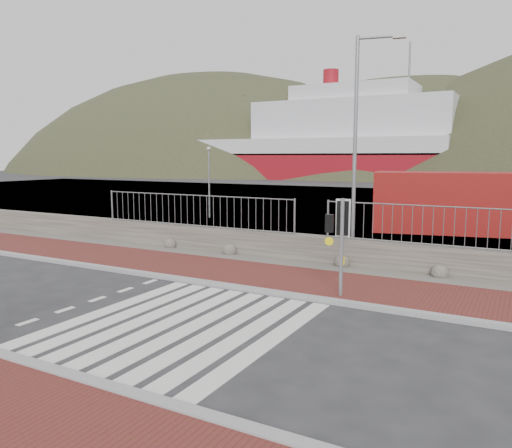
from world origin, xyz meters
The scene contains 14 objects.
ground centered at (0.00, 0.00, 0.00)m, with size 220.00×220.00×0.00m, color #28282B.
sidewalk_far centered at (0.00, 4.50, 0.04)m, with size 40.00×3.00×0.08m, color maroon.
kerb_near centered at (0.00, -3.00, 0.05)m, with size 40.00×0.25×0.12m, color gray.
kerb_far centered at (0.00, 3.00, 0.05)m, with size 40.00×0.25×0.12m, color gray.
zebra_crossing centered at (0.00, 0.00, 0.01)m, with size 4.62×5.60×0.01m.
gravel_strip centered at (0.00, 6.50, 0.03)m, with size 40.00×1.50×0.06m, color #59544C.
stone_wall centered at (0.00, 7.30, 0.45)m, with size 40.00×0.60×0.90m, color #4D483F.
railing centered at (0.00, 7.15, 1.82)m, with size 18.07×0.07×1.22m.
quay centered at (0.00, 27.90, 0.00)m, with size 120.00×40.00×0.50m, color #4C4C4F.
water centered at (0.00, 62.90, 0.00)m, with size 220.00×50.00×0.05m, color #3F4C54.
ferry centered at (-24.65, 67.90, 5.36)m, with size 50.00×16.00×20.00m.
traffic_signal_far centered at (2.29, 3.51, 1.83)m, with size 0.62×0.28×2.53m.
streetlight centered at (1.27, 8.13, 4.19)m, with size 1.57×0.48×7.44m.
shipping_container centered at (3.01, 16.77, 1.41)m, with size 6.77×2.82×2.82m, color maroon.
Camera 1 is at (6.33, -8.24, 3.56)m, focal length 35.00 mm.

